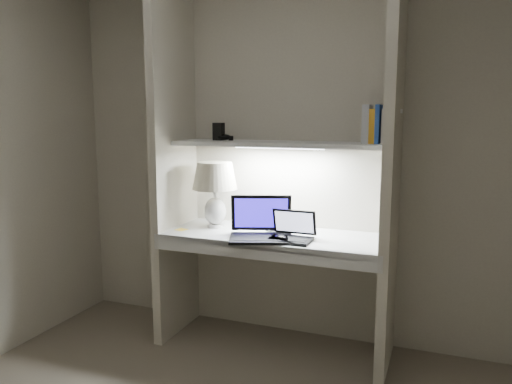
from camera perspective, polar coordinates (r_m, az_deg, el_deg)
The scene contains 17 objects.
back_wall at distance 3.44m, azimuth 3.56°, elevation 4.00°, with size 3.20×0.01×2.50m, color beige.
alcove_panel_left at distance 3.48m, azimuth -9.38°, elevation 3.96°, with size 0.06×0.55×2.50m, color beige.
alcove_panel_right at distance 3.03m, azimuth 15.30°, elevation 3.05°, with size 0.06×0.55×2.50m, color beige.
desk at distance 3.26m, azimuth 2.03°, elevation -5.16°, with size 1.40×0.55×0.04m, color white.
desk_apron at distance 3.04m, azimuth 0.43°, elevation -6.82°, with size 1.46×0.03×0.10m, color silver.
shelf at distance 3.26m, azimuth 2.63°, elevation 5.50°, with size 1.40×0.36×0.03m, color silver.
strip_light at distance 3.27m, azimuth 2.63°, elevation 5.12°, with size 0.60×0.04×0.01m, color white.
table_lamp at distance 3.41m, azimuth -4.73°, elevation 0.97°, with size 0.31×0.31×0.45m.
laptop_main at distance 3.15m, azimuth 0.59°, elevation -4.20°, with size 0.48×0.45×0.26m.
laptop_netbook at distance 3.11m, azimuth 3.98°, elevation -4.71°, with size 0.28×0.25×0.18m.
speaker at distance 3.43m, azimuth 2.07°, elevation -2.92°, with size 0.10×0.07×0.14m, color silver.
mouse at distance 3.11m, azimuth 2.81°, elevation -5.21°, with size 0.09×0.06×0.03m, color black.
cable_coil at distance 3.36m, azimuth 2.35°, elevation -4.29°, with size 0.10×0.10×0.01m, color black.
sticky_note at distance 3.41m, azimuth -8.53°, elevation -4.27°, with size 0.07×0.07×0.00m, color yellow.
book_row at distance 3.14m, azimuth 14.15°, elevation 7.41°, with size 0.22×0.16×0.23m.
shelf_box at distance 3.44m, azimuth -4.29°, elevation 6.90°, with size 0.07×0.05×0.12m, color black.
shelf_gadget at distance 3.43m, azimuth -3.70°, elevation 6.28°, with size 0.10×0.07×0.04m, color black.
Camera 1 is at (1.02, -1.77, 1.54)m, focal length 35.00 mm.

